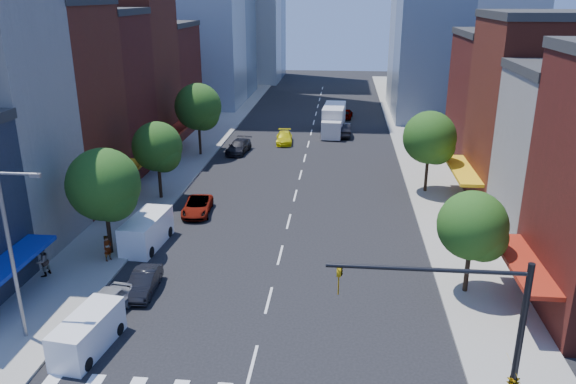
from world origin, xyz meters
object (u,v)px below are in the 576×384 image
Objects in this scene: traffic_car_far at (346,114)px; traffic_car_oncoming at (343,130)px; taxi at (284,138)px; pedestrian_near at (108,248)px; parked_car_rear at (239,147)px; cargo_van_near at (87,334)px; pedestrian_far at (42,261)px; parked_car_third at (197,206)px; parked_car_second at (144,282)px; cargo_van_far at (146,232)px; parked_car_front at (105,305)px; box_truck at (334,120)px.

traffic_car_oncoming is at bearing 93.58° from traffic_car_far.
taxi is 0.92× the size of traffic_car_oncoming.
traffic_car_far is at bearing 6.71° from pedestrian_near.
parked_car_rear reaches higher than traffic_car_far.
cargo_van_near is 2.33× the size of pedestrian_far.
parked_car_third is 13.49m from pedestrian_far.
traffic_car_far is (11.94, 50.90, 0.05)m from parked_car_second.
parked_car_third is at bearing 76.60° from cargo_van_far.
taxi is (5.83, 38.87, -0.06)m from parked_car_front.
cargo_van_near is at bearing 74.41° from traffic_car_oncoming.
parked_car_front is 0.87× the size of parked_car_rear.
parked_car_front is 15.65m from parked_car_third.
parked_car_front is 0.92× the size of cargo_van_near.
traffic_car_oncoming is (11.60, 40.31, 0.17)m from parked_car_second.
box_truck is at bearing 168.29° from pedestrian_far.
parked_car_front is 2.43× the size of pedestrian_near.
taxi is at bearing 52.41° from parked_car_rear.
box_truck is (10.32, 29.09, 0.98)m from parked_car_third.
pedestrian_far reaches higher than traffic_car_oncoming.
parked_car_rear is at bearing 17.41° from pedestrian_near.
cargo_van_near reaches higher than traffic_car_oncoming.
traffic_car_oncoming is at bearing 26.93° from taxi.
parked_car_second is at bearing 82.24° from traffic_car_far.
cargo_van_far is 0.61× the size of box_truck.
cargo_van_near reaches higher than parked_car_third.
parked_car_third is 2.63× the size of pedestrian_near.
pedestrian_near is (-2.47, 6.46, 0.30)m from parked_car_front.
parked_car_second is 0.86× the size of taxi.
taxi reaches higher than parked_car_second.
parked_car_front is 55.33m from traffic_car_far.
parked_car_rear is at bearing -131.23° from box_truck.
parked_car_third is 1.00× the size of cargo_van_near.
box_truck is at bearing 52.32° from parked_car_rear.
cargo_van_far reaches higher than parked_car_rear.
pedestrian_near is at bearing 66.84° from traffic_car_oncoming.
cargo_van_far is at bearing -6.83° from pedestrian_near.
parked_car_front is 3.09m from parked_car_second.
taxi is at bearing 89.29° from parked_car_front.
cargo_van_near is 42.28m from taxi.
parked_car_third is 23.71m from taxi.
traffic_car_far is (12.76, 56.81, -0.23)m from cargo_van_near.
parked_car_second is 43.11m from box_truck.
pedestrian_near is (-3.68, -9.14, 0.39)m from parked_car_third.
traffic_car_far is at bearing -92.43° from traffic_car_oncoming.
box_truck is at bearing 83.35° from parked_car_front.
pedestrian_near reaches higher than parked_car_rear.
taxi is 8.19m from traffic_car_oncoming.
cargo_van_near is (-0.82, -5.91, 0.28)m from parked_car_second.
parked_car_rear reaches higher than parked_car_second.
pedestrian_far reaches higher than traffic_car_far.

